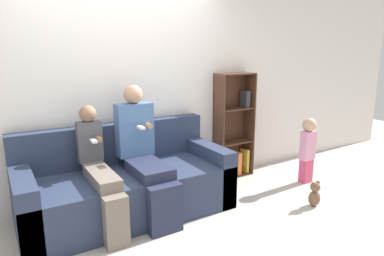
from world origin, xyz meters
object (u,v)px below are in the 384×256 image
adult_seated (144,151)px  bookshelf (234,130)px  child_seated (100,170)px  toddler_standing (308,147)px  teddy_bear (315,194)px  couch (127,186)px

adult_seated → bookshelf: (1.53, 0.46, -0.05)m
child_seated → adult_seated: bearing=6.6°
toddler_standing → teddy_bear: (-0.48, -0.54, -0.35)m
adult_seated → child_seated: (-0.48, -0.05, -0.10)m
teddy_bear → toddler_standing: bearing=48.5°
bookshelf → teddy_bear: 1.38m
bookshelf → teddy_bear: size_ratio=4.86×
couch → teddy_bear: size_ratio=7.39×
couch → bookshelf: 1.76m
couch → adult_seated: (0.16, -0.09, 0.38)m
child_seated → toddler_standing: child_seated is taller
child_seated → teddy_bear: bearing=-19.4°
toddler_standing → child_seated: bearing=175.3°
couch → teddy_bear: bearing=-26.1°
couch → teddy_bear: (1.85, -0.91, -0.17)m
couch → bookshelf: size_ratio=1.52×
toddler_standing → bookshelf: bearing=131.3°
couch → child_seated: bearing=-155.1°
couch → toddler_standing: size_ratio=2.49×
adult_seated → bookshelf: 1.59m
child_seated → bookshelf: bearing=14.5°
adult_seated → toddler_standing: (2.17, -0.27, -0.21)m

